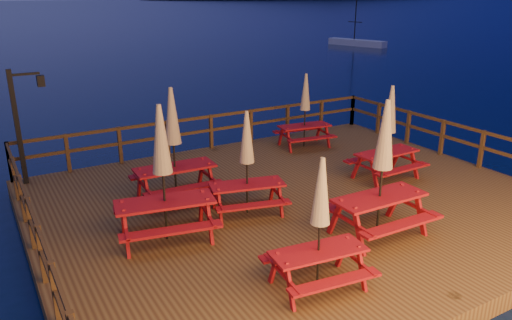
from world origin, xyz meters
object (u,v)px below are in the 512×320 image
object	(u,v)px
lamp_post	(23,116)
sailboat	(357,43)
picnic_table_2	(305,109)
picnic_table_0	(382,167)
picnic_table_1	(389,132)

from	to	relation	value
lamp_post	sailboat	world-z (taller)	sailboat
sailboat	picnic_table_2	world-z (taller)	sailboat
picnic_table_0	picnic_table_2	world-z (taller)	picnic_table_0
sailboat	picnic_table_1	xyz separation A→B (m)	(-23.87, -28.49, 1.42)
picnic_table_1	picnic_table_2	bearing A→B (deg)	91.94
lamp_post	sailboat	xyz separation A→B (m)	(32.15, 23.97, -1.90)
picnic_table_0	picnic_table_2	size ratio (longest dim) A/B	1.21
sailboat	picnic_table_1	distance (m)	37.20
sailboat	lamp_post	bearing A→B (deg)	-160.21
picnic_table_1	picnic_table_0	bearing A→B (deg)	-138.29
lamp_post	picnic_table_2	bearing A→B (deg)	-7.40
picnic_table_0	picnic_table_1	world-z (taller)	picnic_table_0
lamp_post	picnic_table_2	world-z (taller)	lamp_post
picnic_table_0	picnic_table_1	size ratio (longest dim) A/B	1.13
picnic_table_1	picnic_table_2	xyz separation A→B (m)	(-0.21, 3.47, -0.08)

